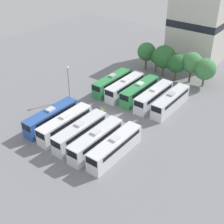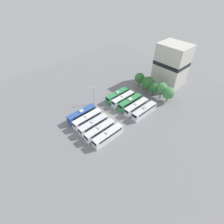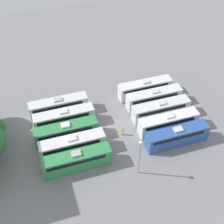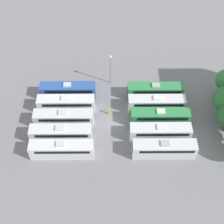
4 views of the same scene
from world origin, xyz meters
name	(u,v)px [view 2 (image 2 of 4)]	position (x,y,z in m)	size (l,w,h in m)	color
ground_plane	(113,116)	(0.00, 0.00, 0.00)	(114.39, 114.39, 0.00)	gray
bus_0	(82,114)	(-7.44, -9.18, 1.84)	(2.54, 11.71, 3.71)	#2D56A8
bus_1	(88,119)	(-3.76, -9.24, 1.84)	(2.54, 11.71, 3.71)	white
bus_2	(94,125)	(0.06, -9.41, 1.84)	(2.54, 11.71, 3.71)	silver
bus_3	(100,131)	(3.79, -9.59, 1.84)	(2.54, 11.71, 3.71)	silver
bus_4	(108,136)	(7.35, -9.09, 1.84)	(2.54, 11.71, 3.71)	silver
bus_5	(118,95)	(-7.24, 9.40, 1.84)	(2.54, 11.71, 3.71)	#338C4C
bus_6	(123,99)	(-3.67, 9.37, 1.84)	(2.54, 11.71, 3.71)	silver
bus_7	(130,102)	(-0.14, 9.72, 1.84)	(2.54, 11.71, 3.71)	#338C4C
bus_8	(136,107)	(3.61, 9.37, 1.84)	(2.54, 11.71, 3.71)	silver
bus_9	(144,111)	(7.36, 9.71, 1.84)	(2.54, 11.71, 3.71)	silver
worker_person	(108,112)	(-2.44, -0.50, 0.84)	(0.36, 0.36, 1.81)	gold
light_pole	(93,93)	(-11.58, -0.11, 5.34)	(0.60, 0.60, 7.88)	gray
tree_0	(140,78)	(-7.47, 23.93, 4.65)	(4.67, 4.67, 7.01)	brown
tree_1	(145,81)	(-4.50, 24.04, 3.99)	(3.37, 3.37, 5.70)	brown
tree_2	(148,83)	(-1.62, 22.50, 5.15)	(5.56, 5.56, 7.93)	brown
tree_3	(154,87)	(1.85, 22.22, 4.57)	(4.69, 4.69, 6.93)	brown
tree_4	(162,88)	(5.00, 23.66, 4.99)	(4.88, 4.88, 7.45)	brown
tree_5	(168,93)	(8.43, 23.58, 4.25)	(4.97, 4.97, 6.75)	brown
depot_building	(171,65)	(-0.11, 36.87, 9.66)	(13.22, 10.72, 19.15)	beige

